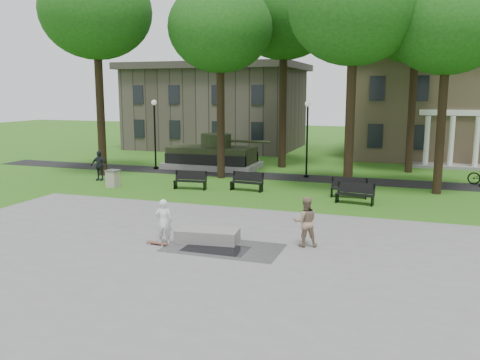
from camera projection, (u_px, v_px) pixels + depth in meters
The scene contains 25 objects.
ground at pixel (232, 225), 20.33m from camera, with size 120.00×120.00×0.00m, color #2E6317.
plaza at pixel (178, 265), 15.67m from camera, with size 22.00×16.00×0.02m, color gray.
footpath at pixel (297, 178), 31.52m from camera, with size 44.00×2.60×0.01m, color black.
building_right at pixel (459, 103), 40.63m from camera, with size 17.00×12.00×8.60m.
building_left at pixel (217, 109), 47.91m from camera, with size 15.00×10.00×7.20m, color #4C443D.
tree_0 at pixel (96, 12), 30.80m from camera, with size 6.80×6.80×12.97m.
tree_1 at pixel (220, 29), 30.00m from camera, with size 6.20×6.20×11.63m.
tree_2 at pixel (354, 10), 25.53m from camera, with size 6.60×6.60×12.16m.
tree_3 at pixel (448, 24), 25.16m from camera, with size 6.00×6.00×11.19m.
tree_4 at pixel (284, 14), 34.08m from camera, with size 7.20×7.20×13.50m.
tree_5 at pixel (417, 21), 31.97m from camera, with size 6.40×6.40×12.44m.
lamp_left at pixel (155, 129), 34.50m from camera, with size 0.36×0.36×4.73m.
lamp_mid at pixel (307, 133), 31.16m from camera, with size 0.36×0.36×4.73m.
tank_monument at pixel (213, 156), 35.29m from camera, with size 7.45×3.40×2.40m.
puddle at pixel (216, 249), 17.25m from camera, with size 2.20×1.20×0.00m, color black.
concrete_block at pixel (207, 235), 18.05m from camera, with size 2.20×1.00×0.45m, color gray.
skateboard at pixel (157, 244), 17.73m from camera, with size 0.78×0.20×0.07m, color brown.
skateboarder at pixel (164, 222), 17.65m from camera, with size 0.59×0.39×1.61m, color white.
friend_watching at pixel (305, 222), 17.41m from camera, with size 0.85×0.66×1.74m, color #91755E.
pedestrian_walker at pixel (99, 166), 30.45m from camera, with size 1.05×0.44×1.79m, color #1F232A.
park_bench_0 at pixel (191, 180), 27.80m from camera, with size 1.84×0.70×1.00m.
park_bench_1 at pixel (247, 181), 27.35m from camera, with size 1.83×0.69×1.00m.
park_bench_2 at pixel (349, 187), 25.60m from camera, with size 1.81×0.58×1.00m.
park_bench_3 at pixel (355, 193), 24.18m from camera, with size 1.85×0.77×1.00m.
trash_bin at pixel (113, 178), 28.45m from camera, with size 0.70×0.70×0.96m.
Camera 1 is at (6.66, -18.55, 5.32)m, focal length 38.00 mm.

